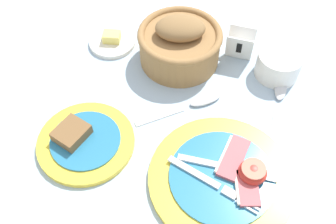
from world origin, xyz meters
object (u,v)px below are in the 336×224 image
object	(u,v)px
breakfast_plate	(224,178)
sugar_cup	(279,64)
bread_plate	(84,140)
teaspoon_by_saucer	(279,98)
butter_dish	(112,41)
teaspoon_near_cup	(194,104)
bread_basket	(180,43)
number_card	(240,45)

from	to	relation	value
breakfast_plate	sugar_cup	world-z (taller)	sugar_cup
bread_plate	teaspoon_by_saucer	world-z (taller)	bread_plate
butter_dish	teaspoon_by_saucer	world-z (taller)	butter_dish
butter_dish	teaspoon_near_cup	size ratio (longest dim) A/B	0.69
bread_basket	number_card	bearing A→B (deg)	19.63
bread_plate	teaspoon_near_cup	distance (m)	0.24
bread_basket	butter_dish	distance (m)	0.17
teaspoon_near_cup	breakfast_plate	bearing A→B (deg)	-97.44
butter_dish	bread_plate	bearing A→B (deg)	-79.17
breakfast_plate	number_card	world-z (taller)	number_card
bread_plate	teaspoon_near_cup	bearing A→B (deg)	40.37
number_card	teaspoon_near_cup	bearing A→B (deg)	-110.68
bread_basket	teaspoon_by_saucer	bearing A→B (deg)	-12.66
breakfast_plate	teaspoon_near_cup	world-z (taller)	breakfast_plate
bread_plate	bread_basket	bearing A→B (deg)	67.53
butter_dish	number_card	distance (m)	0.30
breakfast_plate	bread_basket	distance (m)	0.32
bread_basket	butter_dish	xyz separation A→B (m)	(-0.17, 0.00, -0.04)
breakfast_plate	butter_dish	size ratio (longest dim) A/B	2.45
sugar_cup	bread_plate	bearing A→B (deg)	-138.55
bread_basket	breakfast_plate	bearing A→B (deg)	-59.31
butter_dish	breakfast_plate	bearing A→B (deg)	-40.14
bread_plate	number_card	world-z (taller)	number_card
butter_dish	teaspoon_by_saucer	size ratio (longest dim) A/B	0.57
number_card	teaspoon_by_saucer	world-z (taller)	number_card
sugar_cup	bread_basket	distance (m)	0.22
teaspoon_by_saucer	sugar_cup	bearing A→B (deg)	12.24
bread_plate	teaspoon_by_saucer	xyz separation A→B (m)	(0.35, 0.22, -0.00)
number_card	teaspoon_by_saucer	distance (m)	0.15
sugar_cup	butter_dish	size ratio (longest dim) A/B	0.88
breakfast_plate	teaspoon_near_cup	distance (m)	0.18
bread_plate	bread_basket	size ratio (longest dim) A/B	1.02
teaspoon_by_saucer	bread_basket	bearing A→B (deg)	76.54
number_card	teaspoon_near_cup	distance (m)	0.18
bread_basket	number_card	distance (m)	0.14
sugar_cup	bread_basket	size ratio (longest dim) A/B	0.52
bread_basket	teaspoon_by_saucer	distance (m)	0.25
teaspoon_by_saucer	number_card	bearing A→B (deg)	46.81
bread_plate	teaspoon_near_cup	xyz separation A→B (m)	(0.18, 0.15, -0.00)
breakfast_plate	sugar_cup	xyz separation A→B (m)	(0.06, 0.30, 0.02)
bread_plate	bread_basket	world-z (taller)	bread_basket
sugar_cup	bread_basket	bearing A→B (deg)	-175.04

